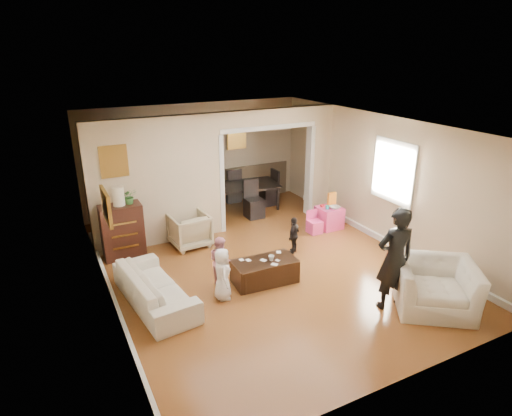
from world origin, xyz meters
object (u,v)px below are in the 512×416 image
play_table (329,217)px  coffee_table (265,271)px  cyan_cup (327,207)px  adult_person (395,259)px  child_kneel_b (220,261)px  dresser (122,231)px  table_lamp (118,196)px  armchair_front (435,286)px  child_toddler (294,235)px  armchair_back (190,230)px  coffee_cup (271,258)px  child_kneel_a (222,274)px  dining_table (243,197)px  sofa (155,287)px

play_table → coffee_table: bearing=-148.8°
cyan_cup → adult_person: bearing=-107.4°
cyan_cup → child_kneel_b: size_ratio=0.09×
dresser → play_table: dresser is taller
table_lamp → armchair_front: bearing=-45.6°
table_lamp → child_toddler: size_ratio=0.48×
play_table → child_kneel_b: 3.34m
armchair_back → child_toddler: child_toddler is taller
play_table → cyan_cup: bearing=-153.4°
coffee_cup → child_kneel_a: child_kneel_a is taller
child_kneel_a → dresser: bearing=40.1°
coffee_cup → child_toddler: (0.95, 0.80, -0.08)m
coffee_cup → play_table: (2.32, 1.52, -0.21)m
dresser → child_kneel_a: 2.53m
cyan_cup → armchair_back: bearing=169.1°
armchair_front → dining_table: armchair_front is taller
table_lamp → child_kneel_b: table_lamp is taller
armchair_back → play_table: armchair_back is taller
dresser → adult_person: bearing=-47.6°
armchair_front → dining_table: (-0.75, 5.35, -0.07)m
child_toddler → child_kneel_a: bearing=-10.8°
adult_person → dresser: bearing=-35.7°
armchair_front → adult_person: 0.80m
dining_table → child_toddler: (-0.16, -2.70, 0.06)m
armchair_back → armchair_front: size_ratio=0.64×
adult_person → child_kneel_a: (-2.24, 1.42, -0.40)m
adult_person → dining_table: bearing=-76.0°
table_lamp → coffee_table: table_lamp is taller
armchair_front → child_kneel_b: size_ratio=1.35×
child_kneel_b → cyan_cup: bearing=-85.9°
armchair_back → coffee_table: (0.67, -1.99, -0.14)m
armchair_back → coffee_cup: bearing=106.6°
armchair_back → dresser: (-1.30, 0.12, 0.19)m
table_lamp → play_table: (4.39, -0.65, -1.00)m
armchair_front → table_lamp: bearing=169.7°
sofa → dining_table: 4.47m
armchair_back → coffee_cup: armchair_back is taller
child_kneel_b → sofa: bearing=78.3°
play_table → cyan_cup: (-0.10, -0.05, 0.28)m
dining_table → sofa: bearing=-125.0°
adult_person → child_toddler: (-0.34, 2.32, -0.46)m
dresser → cyan_cup: 4.35m
armchair_back → dresser: size_ratio=0.71×
dresser → table_lamp: (0.00, 0.00, 0.71)m
armchair_front → child_kneel_a: (-2.81, 1.75, 0.06)m
dresser → child_kneel_a: bearing=-63.7°
child_kneel_a → child_toddler: size_ratio=1.17×
dresser → cyan_cup: (4.29, -0.70, -0.01)m
dresser → play_table: size_ratio=2.10×
coffee_table → cyan_cup: (2.32, 1.42, 0.32)m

